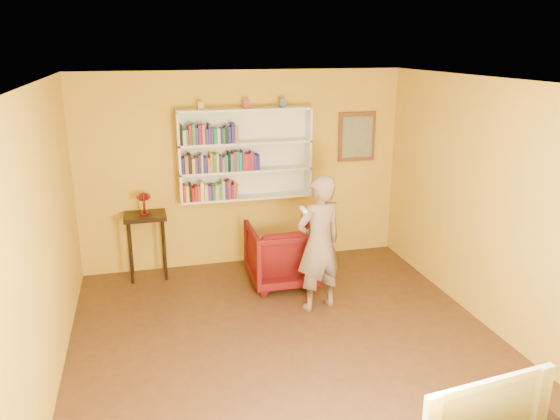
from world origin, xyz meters
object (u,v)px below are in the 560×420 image
at_px(console_table, 146,225).
at_px(ruby_lustre, 144,199).
at_px(armchair, 283,254).
at_px(person, 319,243).
at_px(bookshelf, 244,154).
at_px(television, 477,409).

xyz_separation_m(console_table, ruby_lustre, (-0.00, 0.00, 0.36)).
bearing_deg(armchair, person, 106.76).
height_order(console_table, ruby_lustre, ruby_lustre).
xyz_separation_m(armchair, person, (0.23, -0.78, 0.41)).
relative_size(bookshelf, person, 1.10).
bearing_deg(armchair, console_table, -20.29).
distance_m(bookshelf, person, 1.85).
bearing_deg(ruby_lustre, person, -36.28).
xyz_separation_m(bookshelf, armchair, (0.33, -0.80, -1.19)).
height_order(armchair, person, person).
distance_m(console_table, person, 2.40).
distance_m(bookshelf, television, 4.76).
distance_m(ruby_lustre, person, 2.41).
height_order(bookshelf, person, bookshelf).
bearing_deg(ruby_lustre, console_table, -75.96).
bearing_deg(console_table, television, -66.37).
bearing_deg(television, bookshelf, 90.59).
xyz_separation_m(armchair, television, (0.27, -3.86, 0.40)).
height_order(ruby_lustre, person, person).
bearing_deg(console_table, person, -36.28).
bearing_deg(ruby_lustre, bookshelf, 6.63).
height_order(bookshelf, armchair, bookshelf).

